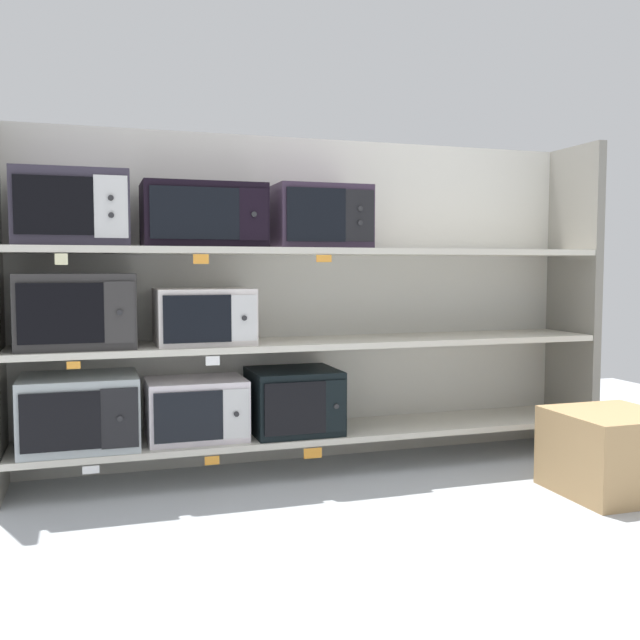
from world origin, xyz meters
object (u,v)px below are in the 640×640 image
Objects in this scene: microwave_6 at (203,216)px; microwave_7 at (319,217)px; microwave_0 at (79,411)px; microwave_3 at (76,311)px; microwave_5 at (71,209)px; microwave_2 at (294,401)px; microwave_1 at (196,409)px; microwave_4 at (204,316)px; shipping_carton at (612,453)px.

microwave_6 is 1.23× the size of microwave_7.
microwave_0 is 1.01× the size of microwave_3.
microwave_3 is 0.46m from microwave_5.
microwave_2 is 0.92m from microwave_7.
microwave_0 is 1.12× the size of microwave_1.
microwave_6 is (0.58, -0.00, 0.44)m from microwave_3.
microwave_4 is (0.57, -0.00, 0.42)m from microwave_0.
microwave_2 is 1.38m from microwave_5.
microwave_2 is at bearing -0.01° from microwave_0.
microwave_0 is 1.01m from microwave_2.
microwave_3 is 0.90× the size of microwave_6.
microwave_1 is at bearing -0.01° from microwave_3.
microwave_5 is 2.66m from shipping_carton.
microwave_5 is 0.59m from microwave_6.
shipping_carton is at bearing -18.94° from microwave_0.
microwave_0 is 1.21× the size of microwave_2.
microwave_5 reaches higher than microwave_6.
microwave_1 reaches higher than shipping_carton.
microwave_7 reaches higher than microwave_6.
microwave_2 reaches higher than microwave_1.
microwave_6 is at bearing -0.01° from microwave_3.
microwave_7 reaches higher than microwave_4.
microwave_5 is at bearing 179.99° from microwave_7.
microwave_4 is 0.98× the size of microwave_7.
microwave_6 is (0.59, -0.00, -0.02)m from microwave_5.
microwave_4 reaches higher than microwave_0.
microwave_4 is at bearing -177.84° from microwave_6.
microwave_3 is at bearing 179.99° from microwave_6.
microwave_3 is (-0.53, 0.00, 0.48)m from microwave_1.
microwave_6 is at bearing 0.03° from microwave_1.
microwave_1 is at bearing 179.87° from microwave_4.
microwave_2 is 0.62m from microwave_4.
microwave_4 is 0.75m from microwave_7.
microwave_0 is 1.05× the size of microwave_5.
microwave_3 is 0.72m from microwave_6.
microwave_0 is 2.42m from shipping_carton.
microwave_4 is 0.94× the size of shipping_carton.
microwave_0 is 0.91× the size of microwave_6.
microwave_0 reaches higher than microwave_2.
microwave_0 is at bearing 179.99° from microwave_7.
microwave_4 is 0.92× the size of microwave_5.
microwave_3 is at bearing 179.99° from microwave_1.
microwave_1 is 0.82× the size of microwave_6.
microwave_1 is 0.48m from microwave_2.
microwave_0 is at bearing 179.98° from microwave_4.
microwave_3 reaches higher than microwave_2.
microwave_3 is at bearing 161.09° from shipping_carton.
microwave_2 is at bearing 179.97° from microwave_7.
microwave_4 is at bearing -179.99° from microwave_2.
microwave_4 is (-0.44, -0.00, 0.43)m from microwave_2.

